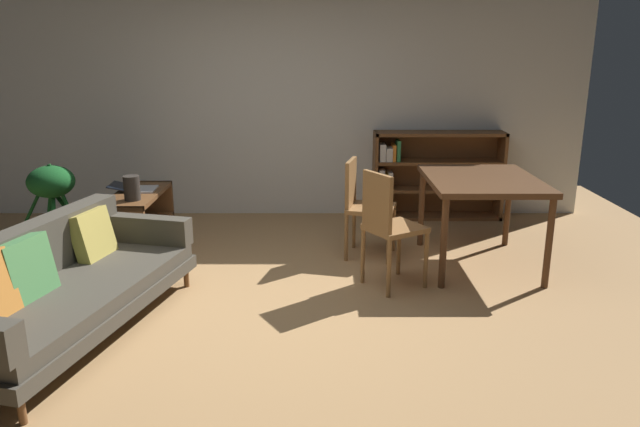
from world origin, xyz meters
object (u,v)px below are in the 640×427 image
potted_floor_plant (52,194)px  bookshelf (430,175)px  open_laptop (135,188)px  desk_speaker (131,188)px  media_console (139,223)px  dining_chair_far (388,223)px  dining_chair_near (363,202)px  dining_table (481,187)px  fabric_couch (55,284)px

potted_floor_plant → bookshelf: size_ratio=0.57×
open_laptop → potted_floor_plant: 0.80m
potted_floor_plant → desk_speaker: bearing=-22.0°
media_console → dining_chair_far: dining_chair_far is taller
desk_speaker → potted_floor_plant: potted_floor_plant is taller
dining_chair_near → desk_speaker: bearing=-176.4°
open_laptop → bookshelf: 3.21m
dining_table → dining_chair_far: bearing=-148.7°
media_console → dining_chair_far: bearing=-21.9°
potted_floor_plant → dining_chair_far: 3.26m
desk_speaker → potted_floor_plant: (-0.88, 0.36, -0.14)m
dining_chair_near → bookshelf: (0.85, 1.33, -0.02)m
media_console → desk_speaker: size_ratio=4.75×
media_console → potted_floor_plant: potted_floor_plant is taller
dining_chair_far → potted_floor_plant: bearing=162.2°
fabric_couch → dining_chair_far: (2.31, 0.82, 0.18)m
media_console → desk_speaker: (0.04, -0.27, 0.41)m
desk_speaker → dining_chair_far: dining_chair_far is taller
dining_table → dining_chair_far: dining_chair_far is taller
open_laptop → potted_floor_plant: size_ratio=0.53×
open_laptop → dining_table: bearing=-8.8°
dining_table → media_console: bearing=173.1°
dining_chair_far → bookshelf: bookshelf is taller
open_laptop → bookshelf: size_ratio=0.30×
open_laptop → potted_floor_plant: potted_floor_plant is taller
dining_chair_far → bookshelf: 2.22m
open_laptop → desk_speaker: size_ratio=1.99×
open_laptop → desk_speaker: (0.09, -0.38, 0.09)m
dining_chair_far → dining_chair_near: bearing=100.5°
fabric_couch → bookshelf: bookshelf is taller
desk_speaker → dining_chair_near: size_ratio=0.24×
desk_speaker → media_console: bearing=99.0°
desk_speaker → dining_chair_near: bearing=3.6°
potted_floor_plant → bookshelf: bearing=16.1°
media_console → potted_floor_plant: bearing=174.0°
bookshelf → dining_table: bearing=-84.2°
dining_table → dining_chair_far: 1.03m
fabric_couch → bookshelf: 4.21m
dining_table → dining_chair_near: bearing=166.4°
fabric_couch → bookshelf: size_ratio=1.52×
open_laptop → potted_floor_plant: bearing=-178.2°
dining_table → open_laptop: bearing=171.2°
potted_floor_plant → open_laptop: bearing=1.8°
fabric_couch → dining_table: size_ratio=1.86×
open_laptop → bookshelf: bearing=19.6°
desk_speaker → dining_chair_near: (2.08, 0.13, -0.17)m
dining_chair_near → dining_table: bearing=-13.6°
fabric_couch → dining_table: bearing=23.0°
open_laptop → potted_floor_plant: (-0.79, -0.02, -0.05)m
potted_floor_plant → dining_chair_near: (2.96, -0.22, -0.02)m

